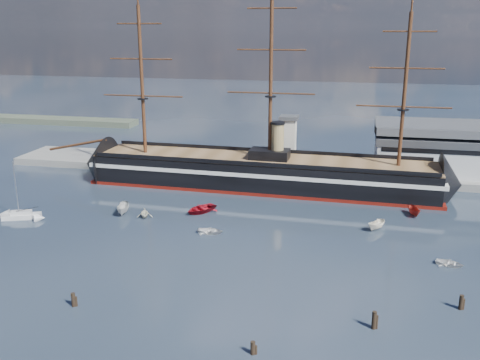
# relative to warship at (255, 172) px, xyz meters

# --- Properties ---
(ground) EXTENTS (600.00, 600.00, 0.00)m
(ground) POSITION_rel_warship_xyz_m (3.89, -20.00, -4.04)
(ground) COLOR #172432
(ground) RESTS_ON ground
(quay) EXTENTS (180.00, 18.00, 2.00)m
(quay) POSITION_rel_warship_xyz_m (13.89, 16.00, -4.04)
(quay) COLOR slate
(quay) RESTS_ON ground
(quay_tower) EXTENTS (5.00, 5.00, 15.00)m
(quay_tower) POSITION_rel_warship_xyz_m (6.89, 13.00, 5.72)
(quay_tower) COLOR silver
(quay_tower) RESTS_ON ground
(warship) EXTENTS (113.11, 18.85, 53.94)m
(warship) POSITION_rel_warship_xyz_m (0.00, 0.00, 0.00)
(warship) COLOR black
(warship) RESTS_ON ground
(sailboat) EXTENTS (8.39, 5.10, 12.92)m
(sailboat) POSITION_rel_warship_xyz_m (-45.48, -34.77, -3.22)
(sailboat) COLOR silver
(sailboat) RESTS_ON ground
(motorboat_a) EXTENTS (7.63, 4.28, 2.89)m
(motorboat_a) POSITION_rel_warship_xyz_m (-24.92, -27.13, -4.04)
(motorboat_a) COLOR silver
(motorboat_a) RESTS_ON ground
(motorboat_b) EXTENTS (1.32, 3.29, 1.53)m
(motorboat_b) POSITION_rel_warship_xyz_m (-2.71, -34.20, -4.04)
(motorboat_b) COLOR silver
(motorboat_b) RESTS_ON ground
(motorboat_c) EXTENTS (6.17, 5.15, 2.39)m
(motorboat_c) POSITION_rel_warship_xyz_m (30.39, -24.91, -4.04)
(motorboat_c) COLOR white
(motorboat_c) RESTS_ON ground
(motorboat_d) EXTENTS (6.92, 4.98, 2.33)m
(motorboat_d) POSITION_rel_warship_xyz_m (-19.43, -28.15, -4.04)
(motorboat_d) COLOR silver
(motorboat_d) RESTS_ON ground
(motorboat_e) EXTENTS (2.02, 3.16, 1.37)m
(motorboat_e) POSITION_rel_warship_xyz_m (42.59, -39.94, -4.04)
(motorboat_e) COLOR silver
(motorboat_e) RESTS_ON ground
(motorboat_f) EXTENTS (6.39, 3.53, 2.42)m
(motorboat_f) POSITION_rel_warship_xyz_m (38.80, -14.21, -4.04)
(motorboat_f) COLOR maroon
(motorboat_f) RESTS_ON ground
(motorboat_g) EXTENTS (5.07, 4.23, 2.24)m
(motorboat_g) POSITION_rel_warship_xyz_m (-8.29, -22.14, -4.04)
(motorboat_g) COLOR maroon
(motorboat_g) RESTS_ON ground
(piling_near_left) EXTENTS (0.64, 0.64, 2.87)m
(piling_near_left) POSITION_rel_warship_xyz_m (-14.99, -67.03, -4.04)
(piling_near_left) COLOR black
(piling_near_left) RESTS_ON ground
(piling_near_mid) EXTENTS (0.64, 0.64, 2.51)m
(piling_near_mid) POSITION_rel_warship_xyz_m (13.75, -73.25, -4.04)
(piling_near_mid) COLOR black
(piling_near_mid) RESTS_ON ground
(piling_near_right) EXTENTS (0.64, 0.64, 3.35)m
(piling_near_right) POSITION_rel_warship_xyz_m (29.07, -63.72, -4.04)
(piling_near_right) COLOR black
(piling_near_right) RESTS_ON ground
(piling_far_right) EXTENTS (0.64, 0.64, 3.03)m
(piling_far_right) POSITION_rel_warship_xyz_m (41.85, -55.48, -4.04)
(piling_far_right) COLOR black
(piling_far_right) RESTS_ON ground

